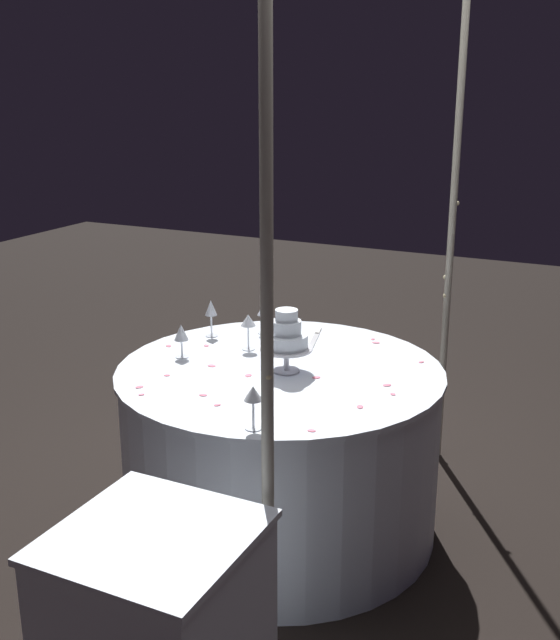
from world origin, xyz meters
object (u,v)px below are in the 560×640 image
(wine_glass_0, at_px, (264,310))
(wine_glass_4, at_px, (248,322))
(decorative_arch, at_px, (389,190))
(wine_glass_1, at_px, (253,396))
(cake_knife, at_px, (316,336))
(main_table, at_px, (280,450))
(tiered_cake, at_px, (286,337))
(wine_glass_2, at_px, (181,334))
(wine_glass_3, at_px, (211,310))

(wine_glass_0, xyz_separation_m, wine_glass_4, (0.24, 0.04, 0.01))
(decorative_arch, bearing_deg, wine_glass_0, -118.81)
(decorative_arch, distance_m, wine_glass_1, 0.92)
(wine_glass_0, bearing_deg, cake_knife, 102.72)
(wine_glass_4, bearing_deg, wine_glass_0, -169.59)
(main_table, distance_m, tiered_cake, 0.54)
(tiered_cake, bearing_deg, wine_glass_4, -123.29)
(main_table, height_order, wine_glass_0, wine_glass_0)
(wine_glass_4, distance_m, cake_knife, 0.38)
(wine_glass_1, xyz_separation_m, cake_knife, (-1.04, -0.21, -0.12))
(tiered_cake, distance_m, wine_glass_1, 0.58)
(tiered_cake, xyz_separation_m, wine_glass_2, (0.04, -0.49, -0.04))
(main_table, distance_m, wine_glass_4, 0.59)
(cake_knife, bearing_deg, main_table, 4.13)
(wine_glass_0, bearing_deg, decorative_arch, 61.19)
(wine_glass_1, relative_size, wine_glass_2, 1.06)
(wine_glass_0, xyz_separation_m, wine_glass_2, (0.46, -0.17, -0.01))
(tiered_cake, xyz_separation_m, wine_glass_0, (-0.42, -0.32, -0.04))
(tiered_cake, xyz_separation_m, wine_glass_3, (-0.28, -0.53, -0.02))
(wine_glass_1, height_order, wine_glass_2, wine_glass_1)
(tiered_cake, bearing_deg, wine_glass_3, -117.68)
(wine_glass_0, relative_size, wine_glass_4, 0.94)
(main_table, distance_m, wine_glass_1, 0.79)
(decorative_arch, bearing_deg, wine_glass_2, -86.31)
(wine_glass_1, height_order, cake_knife, wine_glass_1)
(wine_glass_1, distance_m, wine_glass_2, 0.82)
(tiered_cake, distance_m, cake_knife, 0.51)
(wine_glass_4, height_order, cake_knife, wine_glass_4)
(decorative_arch, xyz_separation_m, wine_glass_4, (-0.16, -0.69, -0.65))
(wine_glass_0, xyz_separation_m, wine_glass_1, (0.98, 0.46, 0.01))
(wine_glass_3, relative_size, cake_knife, 0.62)
(main_table, height_order, cake_knife, cake_knife)
(wine_glass_1, bearing_deg, main_table, -162.94)
(main_table, bearing_deg, wine_glass_1, 17.06)
(tiered_cake, relative_size, wine_glass_4, 1.64)
(wine_glass_0, height_order, wine_glass_3, wine_glass_3)
(wine_glass_1, height_order, wine_glass_3, wine_glass_3)
(wine_glass_2, bearing_deg, cake_knife, 141.06)
(wine_glass_2, distance_m, cake_knife, 0.68)
(decorative_arch, distance_m, cake_knife, 1.03)
(decorative_arch, distance_m, wine_glass_0, 1.07)
(decorative_arch, bearing_deg, wine_glass_3, -105.31)
(wine_glass_4, bearing_deg, decorative_arch, 76.73)
(wine_glass_3, bearing_deg, wine_glass_2, 6.51)
(decorative_arch, xyz_separation_m, wine_glass_3, (-0.26, -0.94, -0.65))
(main_table, relative_size, wine_glass_2, 9.18)
(wine_glass_2, bearing_deg, wine_glass_0, 159.80)
(wine_glass_3, bearing_deg, decorative_arch, 74.69)
(main_table, relative_size, wine_glass_1, 8.66)
(main_table, height_order, wine_glass_4, wine_glass_4)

